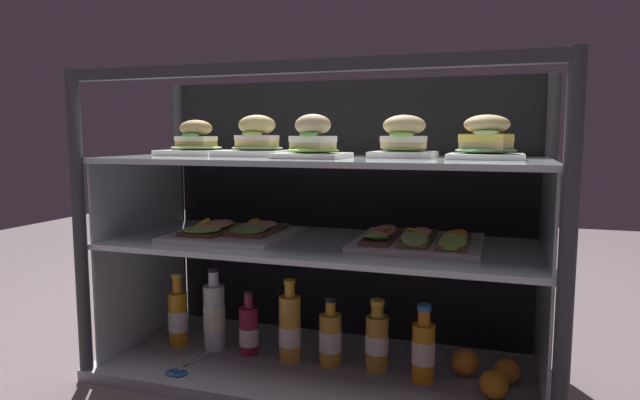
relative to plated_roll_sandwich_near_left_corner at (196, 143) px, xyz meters
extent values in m
cube|color=#5D5052|center=(0.42, -0.05, -0.68)|extent=(6.00, 6.00, 0.02)
cube|color=#9E9CA5|center=(0.42, -0.05, -0.65)|extent=(1.27, 0.53, 0.03)
cylinder|color=#333338|center=(-0.19, -0.30, -0.23)|extent=(0.04, 0.04, 0.87)
cylinder|color=#333338|center=(1.04, -0.30, -0.23)|extent=(0.04, 0.04, 0.87)
cylinder|color=#333338|center=(-0.19, 0.19, -0.23)|extent=(0.04, 0.04, 0.87)
cylinder|color=#333338|center=(1.04, 0.19, -0.23)|extent=(0.04, 0.04, 0.87)
cube|color=#333338|center=(0.42, -0.30, 0.18)|extent=(1.23, 0.03, 0.03)
cube|color=black|center=(0.42, 0.21, -0.22)|extent=(1.19, 0.01, 0.83)
cube|color=silver|center=(-0.17, -0.05, -0.46)|extent=(0.01, 0.46, 0.34)
cube|color=silver|center=(1.02, -0.05, -0.46)|extent=(0.01, 0.46, 0.34)
cube|color=silver|center=(0.42, -0.05, -0.28)|extent=(1.21, 0.47, 0.02)
cube|color=silver|center=(-0.17, -0.05, -0.16)|extent=(0.01, 0.46, 0.22)
cube|color=silver|center=(1.02, -0.05, -0.16)|extent=(0.01, 0.46, 0.22)
cube|color=silver|center=(0.42, -0.05, -0.04)|extent=(1.21, 0.47, 0.02)
cube|color=white|center=(0.00, 0.00, -0.03)|extent=(0.19, 0.19, 0.02)
ellipsoid|color=#8EB75D|center=(0.00, 0.00, -0.01)|extent=(0.16, 0.14, 0.01)
cube|color=tan|center=(0.00, 0.00, 0.00)|extent=(0.11, 0.08, 0.02)
cube|color=beige|center=(0.00, 0.00, 0.01)|extent=(0.12, 0.08, 0.01)
ellipsoid|color=#519748|center=(0.00, -0.03, 0.03)|extent=(0.07, 0.03, 0.01)
ellipsoid|color=#A6884F|center=(0.00, 0.00, 0.05)|extent=(0.12, 0.08, 0.05)
cube|color=white|center=(0.21, 0.00, -0.03)|extent=(0.21, 0.21, 0.02)
ellipsoid|color=#6D9F50|center=(0.21, 0.00, -0.01)|extent=(0.16, 0.13, 0.01)
cube|color=#E1C675|center=(0.21, 0.00, 0.00)|extent=(0.11, 0.08, 0.02)
cube|color=silver|center=(0.21, 0.00, 0.02)|extent=(0.12, 0.08, 0.01)
ellipsoid|color=#96AD48|center=(0.21, -0.03, 0.03)|extent=(0.07, 0.03, 0.02)
ellipsoid|color=tan|center=(0.21, 0.00, 0.06)|extent=(0.12, 0.08, 0.06)
cube|color=white|center=(0.41, -0.09, -0.03)|extent=(0.18, 0.18, 0.01)
ellipsoid|color=#76B53B|center=(0.41, -0.09, -0.02)|extent=(0.14, 0.12, 0.01)
cube|color=#D9BD87|center=(0.41, -0.09, 0.00)|extent=(0.13, 0.11, 0.02)
cube|color=silver|center=(0.41, -0.09, 0.01)|extent=(0.13, 0.11, 0.02)
ellipsoid|color=#68B546|center=(0.41, -0.12, 0.03)|extent=(0.07, 0.05, 0.02)
ellipsoid|color=tan|center=(0.41, -0.09, 0.05)|extent=(0.13, 0.11, 0.06)
cube|color=white|center=(0.65, 0.01, -0.03)|extent=(0.17, 0.17, 0.02)
ellipsoid|color=#789A48|center=(0.65, 0.01, -0.01)|extent=(0.12, 0.10, 0.02)
cube|color=#D8BE7C|center=(0.65, 0.01, 0.00)|extent=(0.11, 0.09, 0.02)
cube|color=silver|center=(0.65, 0.01, 0.01)|extent=(0.12, 0.09, 0.02)
ellipsoid|color=#83C44D|center=(0.65, -0.03, 0.03)|extent=(0.07, 0.03, 0.02)
ellipsoid|color=tan|center=(0.65, 0.01, 0.05)|extent=(0.12, 0.09, 0.06)
cube|color=white|center=(0.86, -0.02, -0.03)|extent=(0.19, 0.19, 0.01)
ellipsoid|color=#4E804B|center=(0.86, -0.02, -0.01)|extent=(0.16, 0.13, 0.02)
cube|color=#D9BB79|center=(0.86, -0.02, 0.00)|extent=(0.14, 0.11, 0.02)
cube|color=#E0C248|center=(0.86, -0.02, 0.02)|extent=(0.14, 0.12, 0.02)
ellipsoid|color=#8EC371|center=(0.86, -0.05, 0.03)|extent=(0.07, 0.05, 0.01)
ellipsoid|color=tan|center=(0.86, -0.02, 0.05)|extent=(0.14, 0.12, 0.05)
cube|color=white|center=(0.15, -0.06, -0.27)|extent=(0.34, 0.32, 0.01)
cube|color=brown|center=(0.09, -0.06, -0.26)|extent=(0.12, 0.23, 0.01)
ellipsoid|color=#9DD260|center=(0.09, -0.13, -0.24)|extent=(0.13, 0.13, 0.02)
ellipsoid|color=#F5A581|center=(0.09, -0.06, -0.24)|extent=(0.10, 0.18, 0.02)
cylinder|color=yellow|center=(0.08, -0.09, -0.23)|extent=(0.05, 0.05, 0.02)
cube|color=brown|center=(0.22, -0.03, -0.26)|extent=(0.12, 0.21, 0.01)
ellipsoid|color=#759F41|center=(0.22, -0.10, -0.24)|extent=(0.12, 0.13, 0.02)
ellipsoid|color=#EA9D90|center=(0.22, -0.03, -0.24)|extent=(0.10, 0.17, 0.02)
cylinder|color=yellow|center=(0.20, -0.02, -0.23)|extent=(0.05, 0.05, 0.01)
cube|color=white|center=(0.69, -0.01, -0.27)|extent=(0.34, 0.32, 0.02)
cube|color=brown|center=(0.60, -0.03, -0.25)|extent=(0.08, 0.25, 0.01)
ellipsoid|color=#699C3E|center=(0.60, -0.10, -0.24)|extent=(0.07, 0.13, 0.05)
ellipsoid|color=#F0937D|center=(0.60, -0.03, -0.24)|extent=(0.07, 0.20, 0.02)
cylinder|color=orange|center=(0.61, -0.06, -0.23)|extent=(0.05, 0.05, 0.02)
cube|color=brown|center=(0.70, -0.03, -0.25)|extent=(0.08, 0.23, 0.01)
ellipsoid|color=#97BA63|center=(0.70, -0.10, -0.24)|extent=(0.09, 0.13, 0.04)
ellipsoid|color=#EB9785|center=(0.70, -0.03, -0.24)|extent=(0.07, 0.18, 0.01)
cylinder|color=orange|center=(0.69, -0.05, -0.23)|extent=(0.06, 0.06, 0.02)
cube|color=brown|center=(0.79, -0.04, -0.25)|extent=(0.08, 0.23, 0.01)
ellipsoid|color=#8CC448|center=(0.79, -0.11, -0.24)|extent=(0.08, 0.12, 0.04)
ellipsoid|color=#EAA17B|center=(0.79, -0.04, -0.24)|extent=(0.07, 0.19, 0.02)
cylinder|color=orange|center=(0.80, -0.06, -0.23)|extent=(0.07, 0.07, 0.02)
cylinder|color=orange|center=(-0.05, -0.06, -0.55)|extent=(0.06, 0.06, 0.17)
cylinder|color=white|center=(-0.05, -0.06, -0.55)|extent=(0.06, 0.06, 0.06)
cylinder|color=orange|center=(-0.05, -0.06, -0.44)|extent=(0.03, 0.03, 0.05)
cylinder|color=gold|center=(-0.05, -0.06, -0.41)|extent=(0.03, 0.03, 0.01)
cylinder|color=silver|center=(0.08, -0.05, -0.53)|extent=(0.07, 0.07, 0.20)
cylinder|color=white|center=(0.08, -0.05, -0.53)|extent=(0.07, 0.07, 0.07)
cylinder|color=white|center=(0.08, -0.05, -0.41)|extent=(0.03, 0.03, 0.05)
cylinder|color=black|center=(0.08, -0.05, -0.38)|extent=(0.04, 0.04, 0.01)
cylinder|color=maroon|center=(0.20, -0.05, -0.56)|extent=(0.06, 0.06, 0.14)
cylinder|color=silver|center=(0.20, -0.05, -0.58)|extent=(0.06, 0.06, 0.05)
cylinder|color=maroon|center=(0.20, -0.05, -0.47)|extent=(0.03, 0.03, 0.04)
cylinder|color=black|center=(0.20, -0.05, -0.44)|extent=(0.03, 0.03, 0.01)
cylinder|color=gold|center=(0.33, -0.06, -0.54)|extent=(0.06, 0.06, 0.19)
cylinder|color=silver|center=(0.33, -0.06, -0.56)|extent=(0.07, 0.07, 0.06)
cylinder|color=gold|center=(0.33, -0.06, -0.42)|extent=(0.03, 0.03, 0.04)
cylinder|color=gold|center=(0.33, -0.06, -0.40)|extent=(0.03, 0.03, 0.01)
cylinder|color=gold|center=(0.45, -0.05, -0.56)|extent=(0.06, 0.06, 0.15)
cylinder|color=white|center=(0.45, -0.05, -0.56)|extent=(0.07, 0.07, 0.06)
cylinder|color=gold|center=(0.45, -0.05, -0.47)|extent=(0.03, 0.03, 0.04)
cylinder|color=black|center=(0.45, -0.05, -0.44)|extent=(0.03, 0.03, 0.01)
cylinder|color=gold|center=(0.59, -0.04, -0.56)|extent=(0.06, 0.06, 0.15)
cylinder|color=white|center=(0.59, -0.04, -0.56)|extent=(0.07, 0.07, 0.05)
cylinder|color=gold|center=(0.59, -0.04, -0.46)|extent=(0.03, 0.03, 0.03)
cylinder|color=gold|center=(0.59, -0.04, -0.44)|extent=(0.04, 0.04, 0.01)
cylinder|color=orange|center=(0.72, -0.08, -0.56)|extent=(0.06, 0.06, 0.16)
cylinder|color=#F1DFCD|center=(0.72, -0.08, -0.55)|extent=(0.06, 0.06, 0.06)
cylinder|color=orange|center=(0.72, -0.08, -0.46)|extent=(0.03, 0.03, 0.04)
cylinder|color=teal|center=(0.72, -0.08, -0.43)|extent=(0.04, 0.04, 0.02)
sphere|color=orange|center=(0.83, 0.00, -0.60)|extent=(0.08, 0.08, 0.08)
sphere|color=orange|center=(0.91, -0.12, -0.60)|extent=(0.07, 0.07, 0.07)
sphere|color=orange|center=(0.94, -0.02, -0.60)|extent=(0.07, 0.07, 0.07)
cube|color=silver|center=(0.06, -0.15, -0.63)|extent=(0.04, 0.13, 0.00)
torus|color=#255B98|center=(0.08, -0.25, -0.63)|extent=(0.05, 0.05, 0.01)
cube|color=silver|center=(0.07, -0.15, -0.63)|extent=(0.03, 0.13, 0.00)
torus|color=#2F5E9D|center=(0.06, -0.25, -0.63)|extent=(0.05, 0.05, 0.01)
cylinder|color=silver|center=(0.07, -0.19, -0.63)|extent=(0.01, 0.01, 0.01)
camera|label=1|loc=(0.90, -1.51, 0.02)|focal=30.85mm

